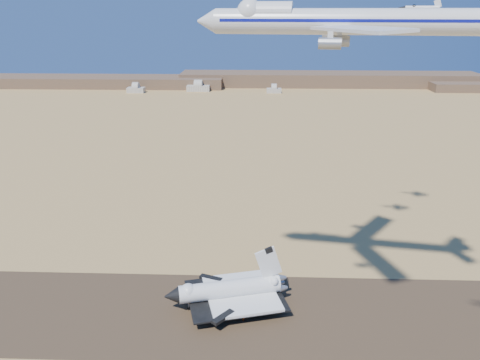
{
  "coord_description": "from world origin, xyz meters",
  "views": [
    {
      "loc": [
        18.34,
        -138.24,
        100.19
      ],
      "look_at": [
        12.96,
        8.0,
        47.23
      ],
      "focal_mm": 35.0,
      "sensor_mm": 36.0,
      "label": 1
    }
  ],
  "objects_px": {
    "crew_a": "(241,315)",
    "crew_b": "(243,318)",
    "carrier_747": "(338,21)",
    "chase_jet_e": "(391,19)",
    "chase_jet_f": "(421,7)",
    "shuttle": "(229,291)",
    "crew_c": "(243,319)"
  },
  "relations": [
    {
      "from": "crew_a",
      "to": "chase_jet_e",
      "type": "distance_m",
      "value": 115.3
    },
    {
      "from": "crew_a",
      "to": "crew_b",
      "type": "bearing_deg",
      "value": -158.29
    },
    {
      "from": "carrier_747",
      "to": "crew_b",
      "type": "xyz_separation_m",
      "value": [
        -25.14,
        3.32,
        -96.73
      ]
    },
    {
      "from": "crew_b",
      "to": "carrier_747",
      "type": "bearing_deg",
      "value": -121.92
    },
    {
      "from": "crew_b",
      "to": "chase_jet_e",
      "type": "xyz_separation_m",
      "value": [
        50.12,
        38.54,
        96.7
      ]
    },
    {
      "from": "shuttle",
      "to": "chase_jet_f",
      "type": "height_order",
      "value": "chase_jet_f"
    },
    {
      "from": "crew_b",
      "to": "chase_jet_e",
      "type": "bearing_deg",
      "value": -76.83
    },
    {
      "from": "shuttle",
      "to": "crew_c",
      "type": "bearing_deg",
      "value": -73.85
    },
    {
      "from": "chase_jet_e",
      "to": "chase_jet_f",
      "type": "xyz_separation_m",
      "value": [
        15.69,
        17.86,
        3.9
      ]
    },
    {
      "from": "crew_a",
      "to": "crew_b",
      "type": "distance_m",
      "value": 1.78
    },
    {
      "from": "shuttle",
      "to": "crew_b",
      "type": "distance_m",
      "value": 11.38
    },
    {
      "from": "shuttle",
      "to": "chase_jet_e",
      "type": "height_order",
      "value": "chase_jet_e"
    },
    {
      "from": "crew_b",
      "to": "chase_jet_f",
      "type": "bearing_deg",
      "value": -73.79
    },
    {
      "from": "crew_a",
      "to": "crew_b",
      "type": "xyz_separation_m",
      "value": [
        0.74,
        -1.63,
        -0.03
      ]
    },
    {
      "from": "chase_jet_f",
      "to": "crew_a",
      "type": "bearing_deg",
      "value": -123.85
    },
    {
      "from": "crew_a",
      "to": "chase_jet_f",
      "type": "distance_m",
      "value": 132.45
    },
    {
      "from": "crew_b",
      "to": "chase_jet_f",
      "type": "distance_m",
      "value": 132.79
    },
    {
      "from": "crew_a",
      "to": "crew_c",
      "type": "bearing_deg",
      "value": -160.96
    },
    {
      "from": "crew_c",
      "to": "chase_jet_f",
      "type": "height_order",
      "value": "chase_jet_f"
    },
    {
      "from": "shuttle",
      "to": "crew_b",
      "type": "relative_size",
      "value": 26.84
    },
    {
      "from": "shuttle",
      "to": "crew_c",
      "type": "height_order",
      "value": "shuttle"
    },
    {
      "from": "shuttle",
      "to": "carrier_747",
      "type": "height_order",
      "value": "carrier_747"
    },
    {
      "from": "crew_b",
      "to": "chase_jet_f",
      "type": "relative_size",
      "value": 0.11
    },
    {
      "from": "shuttle",
      "to": "chase_jet_f",
      "type": "xyz_separation_m",
      "value": [
        71.24,
        47.74,
        95.6
      ]
    },
    {
      "from": "chase_jet_e",
      "to": "crew_b",
      "type": "bearing_deg",
      "value": -132.08
    },
    {
      "from": "chase_jet_f",
      "to": "crew_b",
      "type": "bearing_deg",
      "value": -122.71
    },
    {
      "from": "crew_b",
      "to": "crew_c",
      "type": "bearing_deg",
      "value": 170.35
    },
    {
      "from": "carrier_747",
      "to": "shuttle",
      "type": "bearing_deg",
      "value": 167.27
    },
    {
      "from": "carrier_747",
      "to": "crew_b",
      "type": "relative_size",
      "value": 51.36
    },
    {
      "from": "crew_c",
      "to": "chase_jet_e",
      "type": "distance_m",
      "value": 115.61
    },
    {
      "from": "carrier_747",
      "to": "crew_a",
      "type": "relative_size",
      "value": 49.39
    },
    {
      "from": "carrier_747",
      "to": "chase_jet_e",
      "type": "relative_size",
      "value": 5.7
    }
  ]
}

